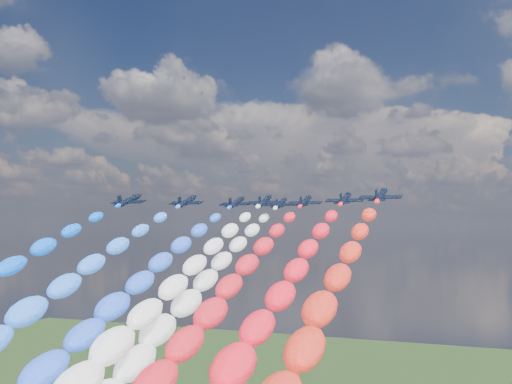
% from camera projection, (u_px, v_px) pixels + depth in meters
% --- Properties ---
extents(jet_0, '(9.16, 12.52, 6.19)m').
position_uv_depth(jet_0, '(129.00, 200.00, 152.22)').
color(jet_0, black).
extents(jet_1, '(9.54, 12.79, 6.19)m').
position_uv_depth(jet_1, '(187.00, 201.00, 158.15)').
color(jet_1, black).
extents(trail_1, '(6.97, 122.96, 54.80)m').
position_uv_depth(trail_1, '(8.00, 339.00, 98.03)').
color(trail_1, '#2E73FB').
extents(jet_2, '(9.15, 12.51, 6.19)m').
position_uv_depth(jet_2, '(236.00, 202.00, 164.84)').
color(jet_2, black).
extents(trail_2, '(6.97, 122.96, 54.80)m').
position_uv_depth(trail_2, '(98.00, 332.00, 104.72)').
color(trail_2, blue).
extents(jet_3, '(9.75, 12.95, 6.19)m').
position_uv_depth(jet_3, '(265.00, 201.00, 156.06)').
color(jet_3, black).
extents(trail_3, '(6.97, 122.96, 54.80)m').
position_uv_depth(trail_3, '(131.00, 341.00, 95.95)').
color(trail_3, white).
extents(jet_4, '(9.68, 12.89, 6.19)m').
position_uv_depth(jet_4, '(281.00, 203.00, 169.72)').
color(jet_4, black).
extents(trail_4, '(6.97, 122.96, 54.80)m').
position_uv_depth(trail_4, '(173.00, 327.00, 109.61)').
color(trail_4, silver).
extents(jet_5, '(9.35, 12.66, 6.19)m').
position_uv_depth(jet_5, '(305.00, 201.00, 157.00)').
color(jet_5, black).
extents(trail_5, '(6.97, 122.96, 54.80)m').
position_uv_depth(trail_5, '(198.00, 340.00, 96.89)').
color(trail_5, red).
extents(jet_6, '(9.19, 12.54, 6.19)m').
position_uv_depth(jet_6, '(345.00, 198.00, 142.06)').
color(jet_6, black).
extents(trail_6, '(6.97, 122.96, 54.80)m').
position_uv_depth(trail_6, '(247.00, 361.00, 81.94)').
color(trail_6, red).
extents(jet_7, '(9.69, 12.90, 6.19)m').
position_uv_depth(jet_7, '(381.00, 195.00, 127.13)').
color(jet_7, black).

